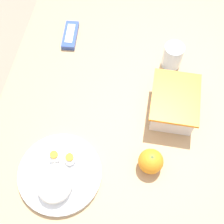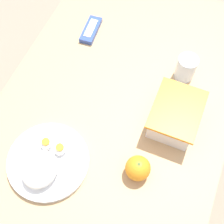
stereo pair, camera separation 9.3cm
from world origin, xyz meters
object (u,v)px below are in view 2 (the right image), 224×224
at_px(food_container, 175,116).
at_px(drinking_glass, 186,68).
at_px(orange_fruit, 138,168).
at_px(candy_bar, 91,30).
at_px(rice_plate, 46,163).

height_order(food_container, drinking_glass, drinking_glass).
relative_size(food_container, drinking_glass, 2.01).
relative_size(orange_fruit, candy_bar, 0.58).
relative_size(rice_plate, drinking_glass, 2.67).
relative_size(candy_bar, drinking_glass, 1.39).
xyz_separation_m(rice_plate, drinking_glass, (-0.44, 0.27, 0.02)).
distance_m(candy_bar, drinking_glass, 0.37).
xyz_separation_m(food_container, drinking_glass, (-0.17, -0.02, 0.01)).
relative_size(orange_fruit, rice_plate, 0.30).
relative_size(food_container, orange_fruit, 2.48).
bearing_deg(rice_plate, food_container, 132.54).
height_order(orange_fruit, rice_plate, orange_fruit).
height_order(rice_plate, drinking_glass, drinking_glass).
relative_size(food_container, rice_plate, 0.75).
bearing_deg(orange_fruit, rice_plate, -72.33).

